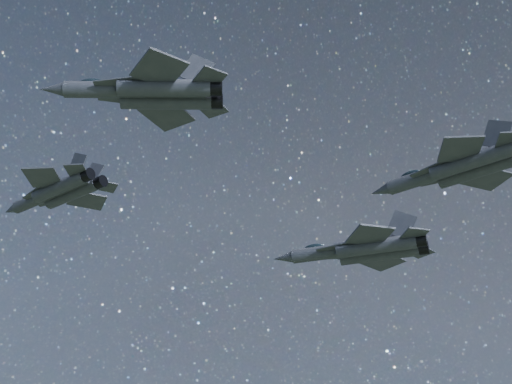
# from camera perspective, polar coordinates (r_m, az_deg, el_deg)

# --- Properties ---
(jet_lead) EXTENTS (15.41, 10.26, 3.91)m
(jet_lead) POSITION_cam_1_polar(r_m,az_deg,el_deg) (78.14, -15.50, 0.05)
(jet_lead) COLOR #2E313A
(jet_left) EXTENTS (19.13, 13.54, 4.85)m
(jet_left) POSITION_cam_1_polar(r_m,az_deg,el_deg) (84.25, 8.67, -4.55)
(jet_left) COLOR #2E313A
(jet_right) EXTENTS (15.43, 10.44, 3.88)m
(jet_right) POSITION_cam_1_polar(r_m,az_deg,el_deg) (58.11, -8.45, 7.92)
(jet_right) COLOR #2E313A
(jet_slot) EXTENTS (17.08, 11.35, 4.34)m
(jet_slot) POSITION_cam_1_polar(r_m,az_deg,el_deg) (72.38, 16.15, 1.93)
(jet_slot) COLOR #2E313A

